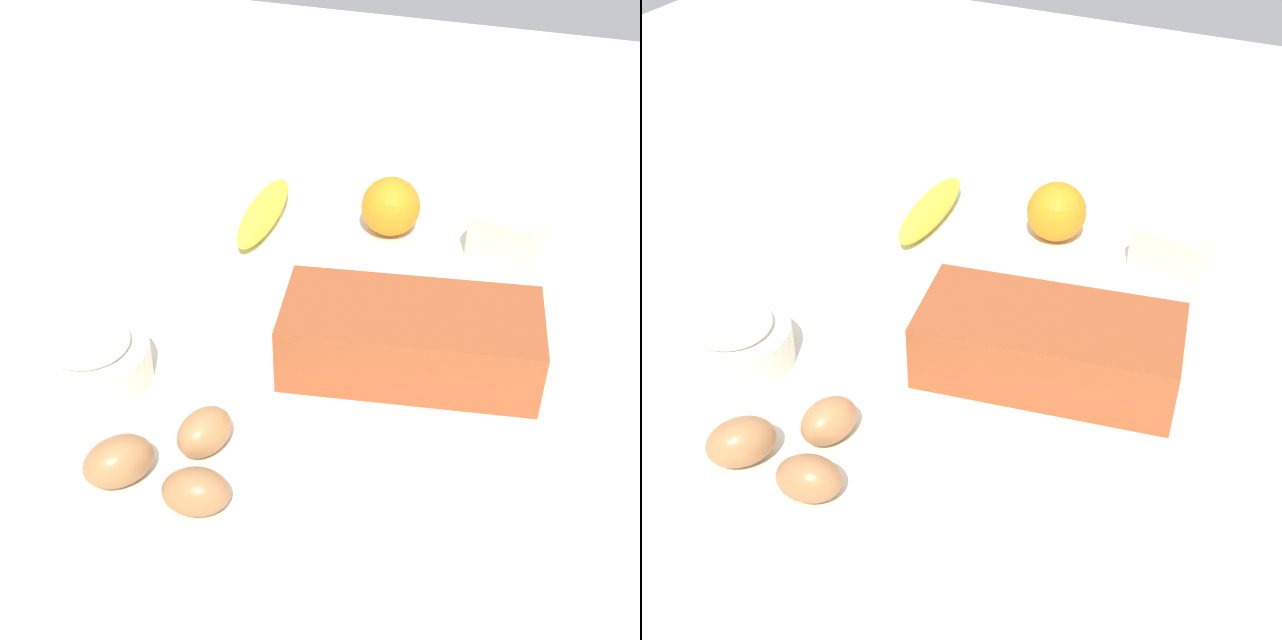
# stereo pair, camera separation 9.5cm
# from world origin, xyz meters

# --- Properties ---
(ground_plane) EXTENTS (2.40, 2.40, 0.02)m
(ground_plane) POSITION_xyz_m (0.00, 0.00, -0.01)
(ground_plane) COLOR silver
(loaf_pan) EXTENTS (0.30, 0.18, 0.08)m
(loaf_pan) POSITION_xyz_m (0.10, -0.00, 0.04)
(loaf_pan) COLOR #9E4723
(loaf_pan) RESTS_ON ground_plane
(flour_bowl) EXTENTS (0.13, 0.13, 0.07)m
(flour_bowl) POSITION_xyz_m (-0.22, -0.13, 0.03)
(flour_bowl) COLOR silver
(flour_bowl) RESTS_ON ground_plane
(banana) EXTENTS (0.06, 0.19, 0.04)m
(banana) POSITION_xyz_m (-0.16, 0.24, 0.02)
(banana) COLOR yellow
(banana) RESTS_ON ground_plane
(orange_fruit) EXTENTS (0.08, 0.08, 0.08)m
(orange_fruit) POSITION_xyz_m (0.01, 0.27, 0.04)
(orange_fruit) COLOR orange
(orange_fruit) RESTS_ON ground_plane
(butter_block) EXTENTS (0.10, 0.08, 0.06)m
(butter_block) POSITION_xyz_m (0.17, 0.27, 0.03)
(butter_block) COLOR #F4EDB2
(butter_block) RESTS_ON ground_plane
(egg_near_butter) EXTENTS (0.08, 0.08, 0.05)m
(egg_near_butter) POSITION_xyz_m (-0.12, -0.25, 0.02)
(egg_near_butter) COLOR #A56F43
(egg_near_butter) RESTS_ON ground_plane
(egg_beside_bowl) EXTENTS (0.06, 0.07, 0.05)m
(egg_beside_bowl) POSITION_xyz_m (-0.06, -0.19, 0.02)
(egg_beside_bowl) COLOR #AF7647
(egg_beside_bowl) RESTS_ON ground_plane
(egg_loose) EXTENTS (0.07, 0.06, 0.05)m
(egg_loose) POSITION_xyz_m (-0.03, -0.26, 0.02)
(egg_loose) COLOR #A16C41
(egg_loose) RESTS_ON ground_plane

